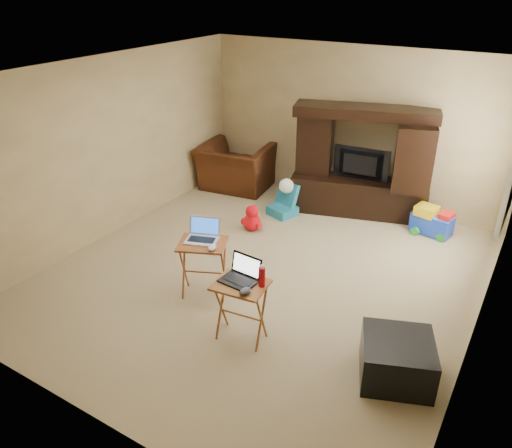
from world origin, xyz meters
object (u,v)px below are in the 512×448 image
Objects in this scene: laptop_right at (238,272)px; water_bottle at (262,277)px; television at (360,165)px; recliner at (236,167)px; child_rocker at (283,200)px; laptop_left at (201,232)px; push_toy at (432,220)px; mouse_right at (245,291)px; tray_table_right at (241,312)px; mouse_left at (212,247)px; entertainment_center at (361,162)px; plush_toy at (252,218)px; ottoman at (397,360)px; tray_table_left at (204,269)px.

laptop_right is 0.25m from water_bottle.
television is 2.26m from recliner.
laptop_left is (0.22, -2.36, 0.57)m from child_rocker.
child_rocker is at bearing -154.10° from push_toy.
mouse_right is (1.18, -2.96, 0.45)m from child_rocker.
recliner is at bearing 128.12° from laptop_right.
tray_table_right is 4.78× the size of mouse_left.
entertainment_center reaches higher than laptop_left.
television is 1.29m from child_rocker.
laptop_left is 1.03× the size of laptop_right.
mouse_right is (0.97, -0.60, -0.11)m from laptop_left.
ottoman is (2.75, -1.87, 0.01)m from plush_toy.
water_bottle reaches higher than mouse_left.
mouse_right reaches higher than child_rocker.
television reaches higher than laptop_left.
mouse_left reaches higher than child_rocker.
entertainment_center reaches higher than plush_toy.
tray_table_left is 1.15m from mouse_right.
child_rocker is at bearing 28.67° from television.
entertainment_center is at bearing 95.10° from laptop_right.
laptop_right is at bearing -49.88° from laptop_left.
laptop_left is (0.36, -1.67, 0.62)m from plush_toy.
plush_toy is at bearing 78.94° from tray_table_left.
water_bottle reaches higher than tray_table_right.
television is at bearing 94.79° from water_bottle.
television is 1.50× the size of push_toy.
entertainment_center is 1.89m from plush_toy.
child_rocker is 2.24m from push_toy.
laptop_right is at bearing -52.49° from child_rocker.
push_toy is at bearing 36.49° from laptop_left.
plush_toy is 0.62× the size of ottoman.
mouse_left is at bearing 141.79° from tray_table_right.
laptop_right is (-1.15, -3.39, 0.58)m from push_toy.
television is at bearing 56.11° from laptop_left.
entertainment_center is at bearing 80.45° from mouse_left.
ottoman reaches higher than plush_toy.
mouse_right is at bearing -109.29° from water_bottle.
child_rocker is 3.66m from ottoman.
entertainment_center reaches higher than tray_table_right.
push_toy is 2.77× the size of water_bottle.
entertainment_center is at bearing 175.52° from recliner.
laptop_left is 0.26m from mouse_left.
child_rocker is at bearing 103.75° from tray_table_right.
ottoman is 2.47m from laptop_left.
entertainment_center is 1.33m from child_rocker.
entertainment_center is 2.98× the size of tray_table_left.
child_rocker reaches higher than plush_toy.
entertainment_center is 2.41× the size of television.
laptop_left reaches higher than laptop_right.
recliner is 3.47m from mouse_left.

